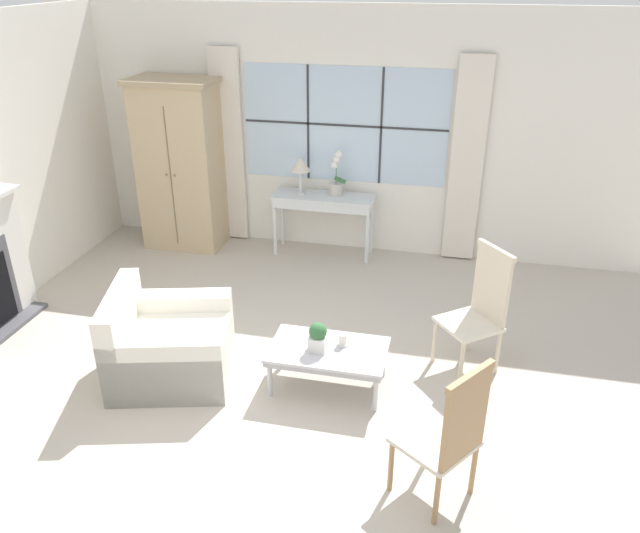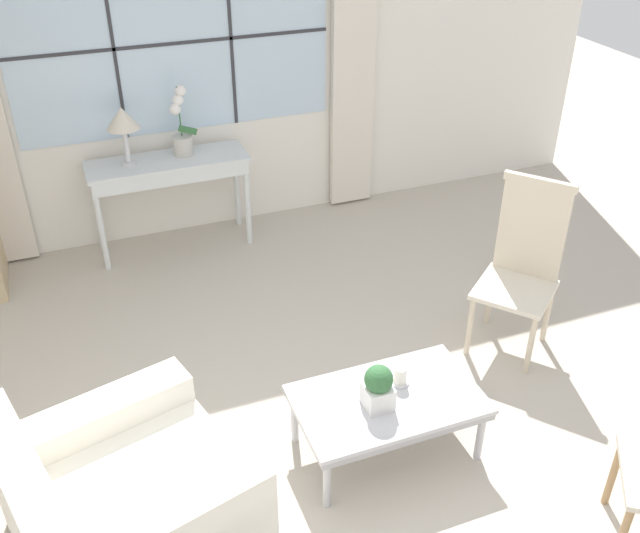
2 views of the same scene
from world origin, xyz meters
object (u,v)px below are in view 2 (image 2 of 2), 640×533
Objects in this scene: console_table at (168,171)px; potted_orchid at (181,130)px; side_chair_wooden at (524,259)px; potted_plant_small at (378,387)px; pillar_candle at (400,376)px; table_lamp at (123,120)px; coffee_table at (388,404)px; armchair_upholstered at (126,506)px.

console_table is 0.32m from potted_orchid.
potted_orchid is 0.48× the size of side_chair_wooden.
potted_plant_small is 2.12× the size of pillar_candle.
side_chair_wooden is at bearing 26.25° from potted_plant_small.
table_lamp is 0.39× the size of side_chair_wooden.
potted_orchid is 2.71m from potted_plant_small.
pillar_candle is at bearing 35.78° from coffee_table.
potted_plant_small reaches higher than pillar_candle.
console_table is 1.24× the size of coffee_table.
potted_orchid is (0.41, 0.05, -0.15)m from table_lamp.
console_table is at bearing 103.35° from coffee_table.
side_chair_wooden is at bearing 26.36° from coffee_table.
armchair_upholstered is at bearing -107.92° from potted_orchid.
coffee_table is at bearing -79.86° from potted_orchid.
console_table is at bearing -1.04° from table_lamp.
coffee_table is at bearing 5.37° from armchair_upholstered.
potted_plant_small reaches higher than coffee_table.
potted_plant_small is at bearing -78.45° from console_table.
console_table is 2.65m from potted_plant_small.
potted_orchid reaches higher than potted_plant_small.
table_lamp reaches higher than side_chair_wooden.
potted_orchid is at bearing 100.14° from coffee_table.
potted_orchid is at bearing 102.68° from pillar_candle.
console_table is at bearing 101.55° from potted_plant_small.
table_lamp is 0.37× the size of armchair_upholstered.
pillar_candle is at bearing 31.27° from potted_plant_small.
potted_orchid is (0.14, 0.06, 0.28)m from console_table.
potted_plant_small is at bearing -148.73° from pillar_candle.
table_lamp reaches higher than pillar_candle.
console_table is 2.25× the size of potted_orchid.
potted_orchid is 2.72m from coffee_table.
side_chair_wooden is 1.21m from pillar_candle.
armchair_upholstered is (-0.75, -2.68, -0.37)m from console_table.
coffee_table is (-1.19, -0.59, -0.27)m from side_chair_wooden.
table_lamp is at bearing 107.17° from potted_plant_small.
potted_orchid is 2.63m from side_chair_wooden.
armchair_upholstered is 2.66m from side_chair_wooden.
armchair_upholstered is 4.70× the size of potted_plant_small.
coffee_table is (1.35, 0.13, 0.05)m from armchair_upholstered.
side_chair_wooden is (2.07, -1.97, -0.48)m from table_lamp.
side_chair_wooden is at bearing -47.69° from console_table.
coffee_table is at bearing -144.22° from pillar_candle.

